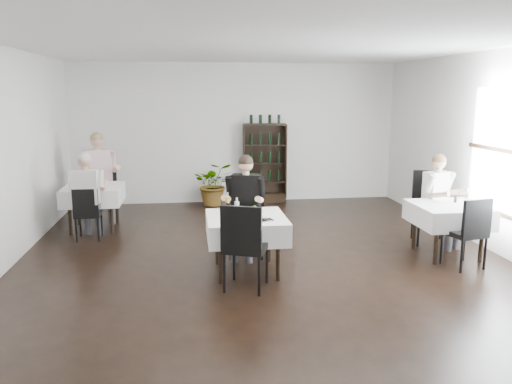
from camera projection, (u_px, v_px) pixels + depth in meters
room_shell at (269, 161)px, 6.44m from camera, size 9.00×9.00×9.00m
wine_shelf at (265, 164)px, 10.84m from camera, size 0.90×0.28×1.75m
main_table at (246, 227)px, 6.58m from camera, size 1.03×1.03×0.77m
left_table at (93, 195)px, 8.69m from camera, size 0.98×0.98×0.77m
right_table at (448, 215)px, 7.26m from camera, size 0.98×0.98×0.77m
potted_tree at (214, 184)px, 10.63m from camera, size 0.84×0.73×0.92m
main_chair_far at (247, 211)px, 7.37m from camera, size 0.58×0.59×1.13m
main_chair_near at (244, 242)px, 5.95m from camera, size 0.64×0.64×1.08m
left_chair_far at (106, 193)px, 9.34m from camera, size 0.46×0.46×0.91m
left_chair_near at (87, 211)px, 8.04m from camera, size 0.40×0.41×0.87m
right_chair_far at (430, 202)px, 7.97m from camera, size 0.63×0.63×1.14m
right_chair_near at (469, 228)px, 6.72m from camera, size 0.54×0.54×0.99m
diner_main at (245, 199)px, 7.19m from camera, size 0.63×0.67×1.49m
diner_left_far at (99, 170)px, 9.20m from camera, size 0.71×0.76×1.66m
diner_left_near at (87, 189)px, 8.05m from camera, size 0.55×0.55×1.44m
diner_right_far at (441, 193)px, 7.72m from camera, size 0.64×0.68×1.44m
plate_far at (251, 210)px, 6.82m from camera, size 0.30×0.30×0.07m
plate_near at (247, 218)px, 6.38m from camera, size 0.32×0.32×0.08m
pilsner_dark at (228, 211)px, 6.41m from camera, size 0.06×0.06×0.26m
pilsner_lager at (228, 206)px, 6.55m from camera, size 0.07×0.07×0.32m
coke_bottle at (237, 209)px, 6.52m from camera, size 0.06×0.06×0.25m
napkin_cutlery at (266, 220)px, 6.35m from camera, size 0.20×0.18×0.02m
pepper_mill at (455, 199)px, 7.36m from camera, size 0.05×0.05×0.10m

